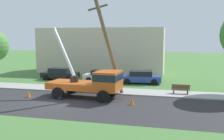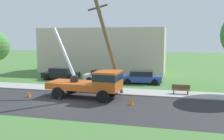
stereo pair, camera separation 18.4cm
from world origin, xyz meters
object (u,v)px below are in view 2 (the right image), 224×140
traffic_cone_ahead (132,101)px  parked_sedan_silver (104,76)px  utility_truck (94,82)px  leaning_utility_pole (108,45)px  parked_sedan_blue (141,77)px  traffic_cone_curbside (107,93)px  parked_sedan_black (61,74)px  traffic_cone_behind (29,94)px  park_bench (181,90)px

traffic_cone_ahead → parked_sedan_silver: bearing=117.9°
parked_sedan_silver → traffic_cone_ahead: bearing=-62.1°
utility_truck → parked_sedan_silver: utility_truck is taller
leaning_utility_pole → parked_sedan_blue: bearing=72.6°
parked_sedan_blue → traffic_cone_curbside: bearing=-107.0°
traffic_cone_ahead → parked_sedan_black: 14.03m
traffic_cone_curbside → parked_sedan_silver: bearing=108.5°
parked_sedan_silver → traffic_cone_behind: bearing=-115.6°
utility_truck → parked_sedan_black: (-6.85, 8.15, -0.70)m
utility_truck → leaning_utility_pole: leaning_utility_pole is taller
leaning_utility_pole → parked_sedan_black: size_ratio=1.97×
parked_sedan_blue → traffic_cone_behind: bearing=-134.0°
leaning_utility_pole → parked_sedan_silver: bearing=109.6°
traffic_cone_curbside → parked_sedan_blue: 7.16m
leaning_utility_pole → parked_sedan_silver: (-2.29, 6.46, -3.74)m
parked_sedan_black → leaning_utility_pole: bearing=-41.4°
leaning_utility_pole → traffic_cone_curbside: size_ratio=15.51×
traffic_cone_behind → parked_sedan_blue: parked_sedan_blue is taller
traffic_cone_behind → parked_sedan_silver: size_ratio=0.13×
parked_sedan_black → parked_sedan_blue: size_ratio=0.97×
parked_sedan_silver → parked_sedan_blue: (4.34, 0.09, 0.00)m
traffic_cone_behind → park_bench: park_bench is taller
traffic_cone_ahead → traffic_cone_behind: (-8.99, 0.32, 0.00)m
leaning_utility_pole → parked_sedan_blue: (2.05, 6.54, -3.74)m
leaning_utility_pole → traffic_cone_behind: (-6.48, -2.29, -4.17)m
leaning_utility_pole → park_bench: (6.21, 1.78, -3.99)m
traffic_cone_curbside → parked_sedan_black: bearing=137.3°
parked_sedan_black → park_bench: (14.02, -5.11, -0.25)m
traffic_cone_ahead → parked_sedan_silver: parked_sedan_silver is taller
utility_truck → parked_sedan_blue: size_ratio=1.49×
traffic_cone_curbside → utility_truck: bearing=-133.4°
leaning_utility_pole → park_bench: leaning_utility_pole is taller
traffic_cone_curbside → parked_sedan_black: 10.58m
utility_truck → traffic_cone_curbside: bearing=46.6°
traffic_cone_ahead → park_bench: 5.74m
utility_truck → parked_sedan_silver: (-1.33, 7.71, -0.70)m
parked_sedan_black → parked_sedan_blue: same height
traffic_cone_ahead → park_bench: (3.70, 4.39, 0.18)m
parked_sedan_black → parked_sedan_blue: bearing=-2.0°
utility_truck → parked_sedan_blue: 8.39m
leaning_utility_pole → traffic_cone_curbside: (-0.04, -0.29, -4.17)m
utility_truck → parked_sedan_black: size_ratio=1.53×
parked_sedan_black → traffic_cone_behind: bearing=-81.7°
traffic_cone_ahead → traffic_cone_behind: bearing=178.0°
utility_truck → traffic_cone_behind: 5.73m
traffic_cone_curbside → parked_sedan_blue: (2.09, 6.83, 0.43)m
utility_truck → traffic_cone_curbside: size_ratio=12.05×
leaning_utility_pole → parked_sedan_silver: 7.80m
utility_truck → parked_sedan_blue: (3.01, 7.80, -0.70)m
park_bench → leaning_utility_pole: bearing=-164.0°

